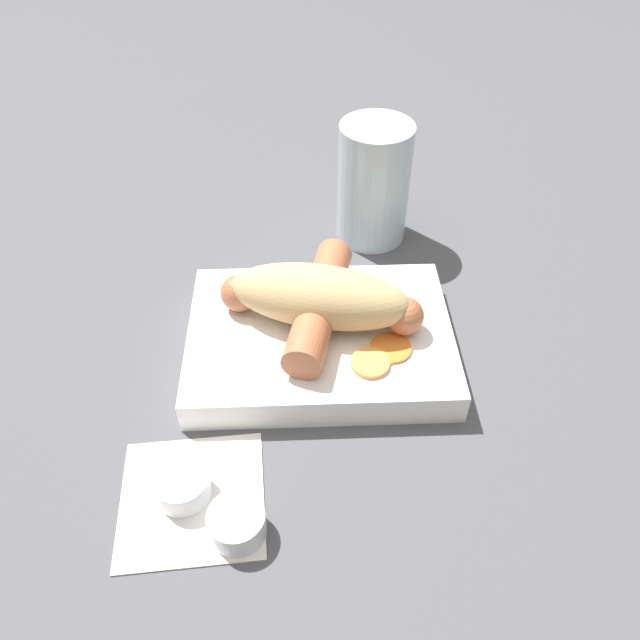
# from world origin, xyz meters

# --- Properties ---
(ground_plane) EXTENTS (3.00, 3.00, 0.00)m
(ground_plane) POSITION_xyz_m (0.00, 0.00, 0.00)
(ground_plane) COLOR #4C4C51
(food_tray) EXTENTS (0.24, 0.17, 0.03)m
(food_tray) POSITION_xyz_m (0.00, 0.00, 0.02)
(food_tray) COLOR white
(food_tray) RESTS_ON ground_plane
(bread_roll) EXTENTS (0.17, 0.10, 0.06)m
(bread_roll) POSITION_xyz_m (0.00, 0.01, 0.06)
(bread_roll) COLOR tan
(bread_roll) RESTS_ON food_tray
(sausage) EXTENTS (0.18, 0.16, 0.03)m
(sausage) POSITION_xyz_m (0.00, 0.01, 0.05)
(sausage) COLOR #B26642
(sausage) RESTS_ON food_tray
(pickled_veggies) EXTENTS (0.07, 0.07, 0.00)m
(pickled_veggies) POSITION_xyz_m (0.05, -0.04, 0.03)
(pickled_veggies) COLOR orange
(pickled_veggies) RESTS_ON food_tray
(napkin) EXTENTS (0.12, 0.12, 0.00)m
(napkin) POSITION_xyz_m (-0.10, -0.15, 0.00)
(napkin) COLOR white
(napkin) RESTS_ON ground_plane
(condiment_cup_near) EXTENTS (0.04, 0.04, 0.02)m
(condiment_cup_near) POSITION_xyz_m (-0.11, -0.15, 0.01)
(condiment_cup_near) COLOR silver
(condiment_cup_near) RESTS_ON ground_plane
(condiment_cup_far) EXTENTS (0.04, 0.04, 0.02)m
(condiment_cup_far) POSITION_xyz_m (-0.07, -0.18, 0.01)
(condiment_cup_far) COLOR silver
(condiment_cup_far) RESTS_ON ground_plane
(drink_glass) EXTENTS (0.08, 0.08, 0.13)m
(drink_glass) POSITION_xyz_m (0.07, 0.18, 0.07)
(drink_glass) COLOR silver
(drink_glass) RESTS_ON ground_plane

